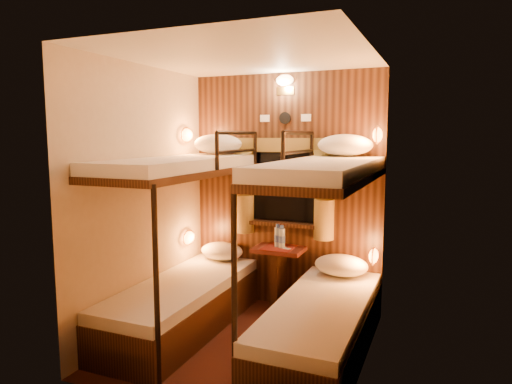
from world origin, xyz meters
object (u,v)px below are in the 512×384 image
at_px(bunk_right, 322,288).
at_px(bottle_left, 282,238).
at_px(bottle_right, 278,237).
at_px(table, 279,270).
at_px(bunk_left, 183,270).

distance_m(bunk_right, bottle_left, 1.01).
height_order(bottle_left, bottle_right, bottle_right).
xyz_separation_m(bunk_right, bottle_left, (-0.61, 0.78, 0.19)).
bearing_deg(table, bottle_left, -2.91).
bearing_deg(bunk_right, bunk_left, 180.00).
distance_m(bunk_left, bottle_right, 1.04).
bearing_deg(bottle_left, bunk_left, -131.18).
bearing_deg(bottle_right, bottle_left, -22.34).
relative_size(bunk_left, table, 2.90).
xyz_separation_m(bunk_right, bottle_right, (-0.67, 0.80, 0.19)).
height_order(table, bottle_right, bottle_right).
bearing_deg(bottle_left, table, 177.09).
xyz_separation_m(bunk_right, table, (-0.65, 0.78, -0.14)).
bearing_deg(bottle_right, bunk_left, -128.12).
bearing_deg(table, bunk_left, -129.67).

